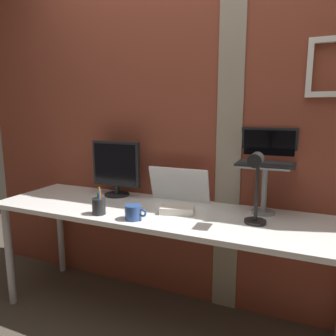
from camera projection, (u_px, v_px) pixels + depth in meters
The scene contains 11 objects.
ground_plane at pixel (175, 325), 2.02m from camera, with size 6.00×6.00×0.00m, color #4C4238.
brick_wall_back at pixel (198, 120), 2.15m from camera, with size 3.68×0.16×2.59m.
desk at pixel (162, 221), 1.96m from camera, with size 2.24×0.63×0.75m.
monitor at pixel (116, 166), 2.26m from camera, with size 0.37×0.18×0.39m.
laptop_stand at pixel (265, 181), 1.86m from camera, with size 0.28×0.22×0.29m.
laptop at pixel (267, 154), 1.89m from camera, with size 0.33×0.24×0.21m.
whiteboard_panel at pixel (179, 185), 2.13m from camera, with size 0.42×0.02×0.24m, color white.
desk_lamp at pixel (256, 181), 1.64m from camera, with size 0.12×0.20×0.40m.
pen_cup at pixel (99, 206), 1.87m from camera, with size 0.08×0.08×0.17m.
coffee_mug at pixel (134, 212), 1.78m from camera, with size 0.13×0.09×0.08m.
paper_clutter_stack at pixel (177, 209), 1.91m from camera, with size 0.20×0.14×0.04m, color silver.
Camera 1 is at (0.67, -1.68, 1.35)m, focal length 33.70 mm.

